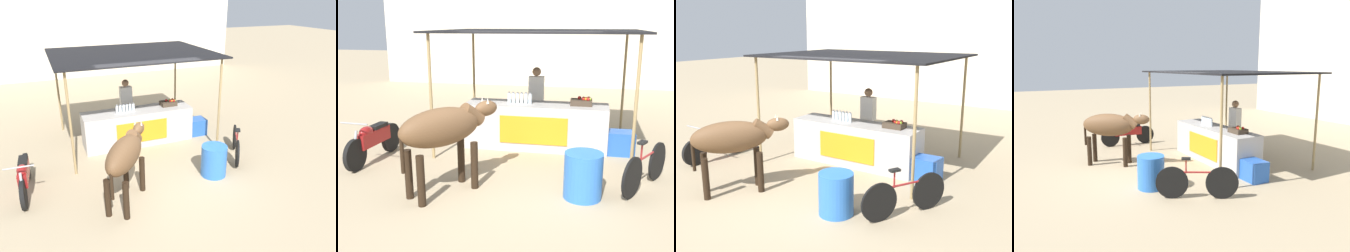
% 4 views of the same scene
% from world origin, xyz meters
% --- Properties ---
extents(ground_plane, '(60.00, 60.00, 0.00)m').
position_xyz_m(ground_plane, '(0.00, 0.00, 0.00)').
color(ground_plane, tan).
extents(stall_counter, '(3.00, 0.82, 0.96)m').
position_xyz_m(stall_counter, '(0.00, 2.20, 0.48)').
color(stall_counter, '#B2ADA8').
rests_on(stall_counter, ground).
extents(stall_awning, '(4.20, 3.20, 2.48)m').
position_xyz_m(stall_awning, '(0.00, 2.50, 2.38)').
color(stall_awning, black).
rests_on(stall_awning, ground).
extents(water_bottle_row, '(0.52, 0.07, 0.25)m').
position_xyz_m(water_bottle_row, '(-0.35, 2.15, 1.07)').
color(water_bottle_row, silver).
rests_on(water_bottle_row, stall_counter).
extents(fruit_crate, '(0.44, 0.32, 0.18)m').
position_xyz_m(fruit_crate, '(0.95, 2.25, 1.03)').
color(fruit_crate, '#3F3326').
rests_on(fruit_crate, stall_counter).
extents(vendor_behind_counter, '(0.34, 0.22, 1.65)m').
position_xyz_m(vendor_behind_counter, '(-0.10, 2.95, 0.85)').
color(vendor_behind_counter, '#383842').
rests_on(vendor_behind_counter, ground).
extents(cooler_box, '(0.60, 0.44, 0.48)m').
position_xyz_m(cooler_box, '(1.74, 2.10, 0.24)').
color(cooler_box, blue).
rests_on(cooler_box, ground).
extents(water_barrel, '(0.59, 0.59, 0.72)m').
position_xyz_m(water_barrel, '(1.06, -0.18, 0.36)').
color(water_barrel, blue).
rests_on(water_barrel, ground).
extents(cow, '(1.36, 1.69, 1.44)m').
position_xyz_m(cow, '(-1.06, -0.42, 1.03)').
color(cow, brown).
rests_on(cow, ground).
extents(motorcycle_parked, '(0.55, 1.80, 0.90)m').
position_xyz_m(motorcycle_parked, '(-2.96, 0.67, 0.43)').
color(motorcycle_parked, black).
rests_on(motorcycle_parked, ground).
extents(bicycle_leaning, '(0.85, 1.47, 0.85)m').
position_xyz_m(bicycle_leaning, '(2.04, 0.39, 0.35)').
color(bicycle_leaning, black).
rests_on(bicycle_leaning, ground).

